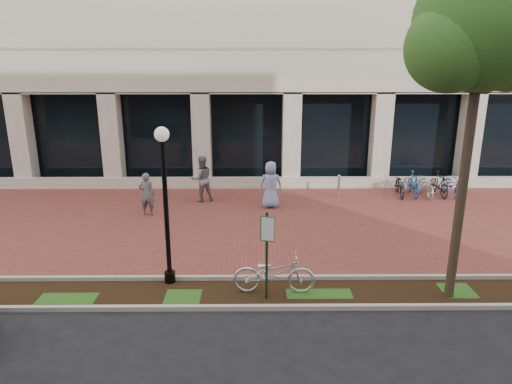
{
  "coord_description": "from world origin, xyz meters",
  "views": [
    {
      "loc": [
        0.24,
        -15.34,
        5.52
      ],
      "look_at": [
        0.37,
        -0.8,
        1.34
      ],
      "focal_mm": 32.0,
      "sensor_mm": 36.0,
      "label": 1
    }
  ],
  "objects_px": {
    "pedestrian_left": "(147,194)",
    "bollard": "(339,186)",
    "pedestrian_mid": "(202,179)",
    "lamppost": "(165,198)",
    "bike_rack_cluster": "(426,185)",
    "pedestrian_right": "(271,185)",
    "parking_sign": "(267,244)",
    "street_tree": "(484,32)",
    "locked_bicycle": "(274,273)"
  },
  "relations": [
    {
      "from": "pedestrian_right",
      "to": "bollard",
      "type": "distance_m",
      "value": 3.23
    },
    {
      "from": "lamppost",
      "to": "locked_bicycle",
      "type": "xyz_separation_m",
      "value": [
        2.66,
        -0.57,
        -1.76
      ]
    },
    {
      "from": "pedestrian_left",
      "to": "bollard",
      "type": "height_order",
      "value": "pedestrian_left"
    },
    {
      "from": "locked_bicycle",
      "to": "pedestrian_right",
      "type": "height_order",
      "value": "pedestrian_right"
    },
    {
      "from": "lamppost",
      "to": "bike_rack_cluster",
      "type": "bearing_deg",
      "value": 39.38
    },
    {
      "from": "locked_bicycle",
      "to": "pedestrian_right",
      "type": "xyz_separation_m",
      "value": [
        0.19,
        6.84,
        0.39
      ]
    },
    {
      "from": "bollard",
      "to": "pedestrian_mid",
      "type": "bearing_deg",
      "value": -174.86
    },
    {
      "from": "pedestrian_right",
      "to": "bike_rack_cluster",
      "type": "xyz_separation_m",
      "value": [
        6.65,
        1.52,
        -0.43
      ]
    },
    {
      "from": "bike_rack_cluster",
      "to": "pedestrian_left",
      "type": "bearing_deg",
      "value": -166.76
    },
    {
      "from": "lamppost",
      "to": "pedestrian_left",
      "type": "distance_m",
      "value": 5.84
    },
    {
      "from": "street_tree",
      "to": "pedestrian_left",
      "type": "distance_m",
      "value": 11.9
    },
    {
      "from": "street_tree",
      "to": "bike_rack_cluster",
      "type": "bearing_deg",
      "value": 73.52
    },
    {
      "from": "pedestrian_right",
      "to": "bollard",
      "type": "height_order",
      "value": "pedestrian_right"
    },
    {
      "from": "street_tree",
      "to": "pedestrian_left",
      "type": "height_order",
      "value": "street_tree"
    },
    {
      "from": "street_tree",
      "to": "bollard",
      "type": "xyz_separation_m",
      "value": [
        -1.21,
        8.4,
        -5.6
      ]
    },
    {
      "from": "street_tree",
      "to": "bollard",
      "type": "distance_m",
      "value": 10.17
    },
    {
      "from": "street_tree",
      "to": "parking_sign",
      "type": "bearing_deg",
      "value": -178.46
    },
    {
      "from": "lamppost",
      "to": "street_tree",
      "type": "distance_m",
      "value": 7.98
    },
    {
      "from": "pedestrian_mid",
      "to": "bike_rack_cluster",
      "type": "bearing_deg",
      "value": 162.05
    },
    {
      "from": "pedestrian_left",
      "to": "pedestrian_right",
      "type": "bearing_deg",
      "value": -167.29
    },
    {
      "from": "pedestrian_right",
      "to": "bollard",
      "type": "bearing_deg",
      "value": -155.52
    },
    {
      "from": "pedestrian_left",
      "to": "bollard",
      "type": "distance_m",
      "value": 7.84
    },
    {
      "from": "locked_bicycle",
      "to": "bike_rack_cluster",
      "type": "bearing_deg",
      "value": -37.48
    },
    {
      "from": "parking_sign",
      "to": "pedestrian_left",
      "type": "relative_size",
      "value": 1.36
    },
    {
      "from": "bike_rack_cluster",
      "to": "parking_sign",
      "type": "bearing_deg",
      "value": -127.87
    },
    {
      "from": "lamppost",
      "to": "bollard",
      "type": "height_order",
      "value": "lamppost"
    },
    {
      "from": "parking_sign",
      "to": "bike_rack_cluster",
      "type": "relative_size",
      "value": 0.73
    },
    {
      "from": "pedestrian_right",
      "to": "pedestrian_mid",
      "type": "bearing_deg",
      "value": -17.32
    },
    {
      "from": "parking_sign",
      "to": "pedestrian_left",
      "type": "xyz_separation_m",
      "value": [
        -4.22,
        6.27,
        -0.61
      ]
    },
    {
      "from": "lamppost",
      "to": "bike_rack_cluster",
      "type": "relative_size",
      "value": 1.34
    },
    {
      "from": "parking_sign",
      "to": "locked_bicycle",
      "type": "height_order",
      "value": "parking_sign"
    },
    {
      "from": "lamppost",
      "to": "street_tree",
      "type": "relative_size",
      "value": 0.52
    },
    {
      "from": "bollard",
      "to": "parking_sign",
      "type": "bearing_deg",
      "value": -111.06
    },
    {
      "from": "parking_sign",
      "to": "bike_rack_cluster",
      "type": "xyz_separation_m",
      "value": [
        7.03,
        8.7,
        -0.93
      ]
    },
    {
      "from": "street_tree",
      "to": "bollard",
      "type": "height_order",
      "value": "street_tree"
    },
    {
      "from": "street_tree",
      "to": "locked_bicycle",
      "type": "relative_size",
      "value": 3.84
    },
    {
      "from": "street_tree",
      "to": "pedestrian_right",
      "type": "relative_size",
      "value": 4.22
    },
    {
      "from": "parking_sign",
      "to": "bike_rack_cluster",
      "type": "bearing_deg",
      "value": 71.03
    },
    {
      "from": "locked_bicycle",
      "to": "pedestrian_mid",
      "type": "xyz_separation_m",
      "value": [
        -2.57,
        7.68,
        0.41
      ]
    },
    {
      "from": "pedestrian_mid",
      "to": "bollard",
      "type": "bearing_deg",
      "value": 163.02
    },
    {
      "from": "locked_bicycle",
      "to": "street_tree",
      "type": "bearing_deg",
      "value": -91.05
    },
    {
      "from": "parking_sign",
      "to": "lamppost",
      "type": "xyz_separation_m",
      "value": [
        -2.47,
        0.9,
        0.87
      ]
    },
    {
      "from": "pedestrian_mid",
      "to": "pedestrian_right",
      "type": "relative_size",
      "value": 1.03
    },
    {
      "from": "locked_bicycle",
      "to": "pedestrian_mid",
      "type": "relative_size",
      "value": 1.07
    },
    {
      "from": "parking_sign",
      "to": "locked_bicycle",
      "type": "bearing_deg",
      "value": 80.03
    },
    {
      "from": "pedestrian_right",
      "to": "pedestrian_left",
      "type": "bearing_deg",
      "value": 10.66
    },
    {
      "from": "pedestrian_right",
      "to": "bike_rack_cluster",
      "type": "bearing_deg",
      "value": -167.52
    },
    {
      "from": "lamppost",
      "to": "pedestrian_right",
      "type": "xyz_separation_m",
      "value": [
        2.85,
        6.28,
        -1.37
      ]
    },
    {
      "from": "locked_bicycle",
      "to": "bike_rack_cluster",
      "type": "height_order",
      "value": "locked_bicycle"
    },
    {
      "from": "pedestrian_right",
      "to": "locked_bicycle",
      "type": "bearing_deg",
      "value": 87.98
    }
  ]
}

